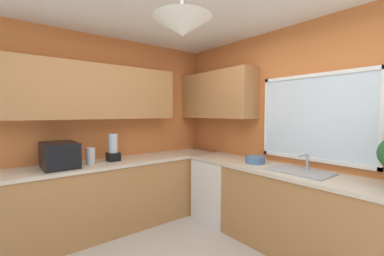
% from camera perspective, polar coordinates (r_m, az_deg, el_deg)
% --- Properties ---
extents(room_shell, '(4.07, 3.60, 2.64)m').
position_cam_1_polar(room_shell, '(2.86, -3.67, 9.61)').
color(room_shell, '#D17238').
rests_on(room_shell, ground_plane).
extents(counter_run_left, '(0.65, 3.21, 0.90)m').
position_cam_1_polar(counter_run_left, '(3.53, -18.81, -14.50)').
color(counter_run_left, '#AD7542').
rests_on(counter_run_left, ground_plane).
extents(counter_run_back, '(3.16, 0.65, 0.90)m').
position_cam_1_polar(counter_run_back, '(3.04, 24.09, -17.64)').
color(counter_run_back, '#AD7542').
rests_on(counter_run_back, ground_plane).
extents(dishwasher, '(0.60, 0.60, 0.86)m').
position_cam_1_polar(dishwasher, '(3.71, 6.49, -13.82)').
color(dishwasher, white).
rests_on(dishwasher, ground_plane).
extents(microwave, '(0.48, 0.36, 0.29)m').
position_cam_1_polar(microwave, '(3.26, -28.09, -5.48)').
color(microwave, black).
rests_on(microwave, counter_run_left).
extents(kettle, '(0.11, 0.11, 0.20)m').
position_cam_1_polar(kettle, '(3.32, -22.26, -5.93)').
color(kettle, '#B7B7BC').
rests_on(kettle, counter_run_left).
extents(sink_assembly, '(0.63, 0.40, 0.19)m').
position_cam_1_polar(sink_assembly, '(2.93, 23.48, -9.00)').
color(sink_assembly, '#9EA0A5').
rests_on(sink_assembly, counter_run_back).
extents(bowl, '(0.24, 0.24, 0.09)m').
position_cam_1_polar(bowl, '(3.23, 14.26, -7.04)').
color(bowl, '#4C7099').
rests_on(bowl, counter_run_back).
extents(blender_appliance, '(0.15, 0.15, 0.36)m').
position_cam_1_polar(blender_appliance, '(3.42, -17.62, -4.53)').
color(blender_appliance, black).
rests_on(blender_appliance, counter_run_left).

